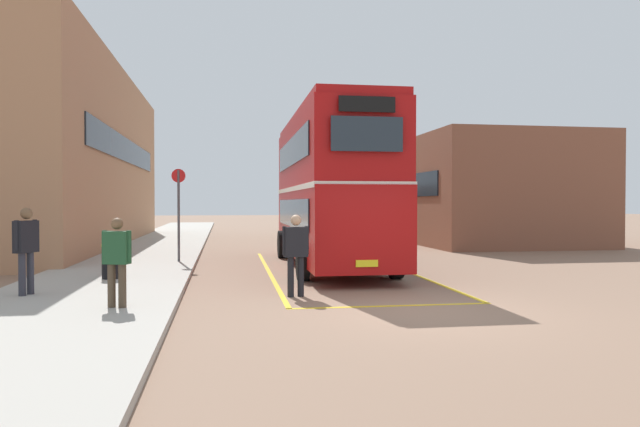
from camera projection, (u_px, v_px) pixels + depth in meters
name	position (u px, v px, depth m)	size (l,w,h in m)	color
ground_plane	(308.00, 249.00, 24.95)	(135.60, 135.60, 0.00)	#846651
sidewalk_left	(159.00, 246.00, 26.24)	(4.00, 57.60, 0.14)	#A39E93
brick_building_left	(51.00, 158.00, 26.63)	(6.82, 22.17, 8.13)	#AD7A56
depot_building_right	(477.00, 191.00, 29.97)	(7.88, 12.17, 5.21)	brown
double_decker_bus	(330.00, 187.00, 18.18)	(2.87, 10.11, 4.75)	black
single_deck_bus	(325.00, 209.00, 33.10)	(3.52, 8.74, 3.02)	black
pedestrian_boarding	(296.00, 249.00, 12.42)	(0.58, 0.30, 1.77)	black
pedestrian_waiting_near	(26.00, 244.00, 11.77)	(0.41, 0.55, 1.78)	#2D2D38
pedestrian_waiting_far	(117.00, 256.00, 10.38)	(0.53, 0.35, 1.62)	#473828
litter_bin	(111.00, 261.00, 14.32)	(0.46, 0.46, 0.85)	black
bus_stop_sign	(179.00, 206.00, 18.49)	(0.44, 0.08, 2.97)	#4C4C51
bay_marking_yellow	(342.00, 274.00, 16.37)	(4.29, 12.12, 0.01)	gold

